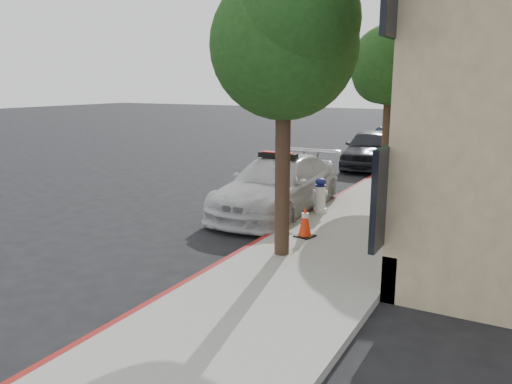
{
  "coord_description": "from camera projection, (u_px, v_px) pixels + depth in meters",
  "views": [
    {
      "loc": [
        7.1,
        -10.75,
        3.56
      ],
      "look_at": [
        1.48,
        -0.5,
        1.0
      ],
      "focal_mm": 35.0,
      "sensor_mm": 36.0,
      "label": 1
    }
  ],
  "objects": [
    {
      "name": "tree_far",
      "position": [
        434.0,
        65.0,
        22.97
      ],
      "size": [
        3.1,
        3.0,
        5.81
      ],
      "color": "black",
      "rests_on": "sidewalk"
    },
    {
      "name": "fire_hydrant",
      "position": [
        320.0,
        196.0,
        13.36
      ],
      "size": [
        0.39,
        0.36,
        0.94
      ],
      "rotation": [
        0.0,
        0.0,
        0.08
      ],
      "color": "white",
      "rests_on": "sidewalk"
    },
    {
      "name": "tree_mid",
      "position": [
        391.0,
        64.0,
        16.16
      ],
      "size": [
        2.77,
        2.64,
        5.43
      ],
      "color": "black",
      "rests_on": "sidewalk"
    },
    {
      "name": "traffic_cone",
      "position": [
        305.0,
        221.0,
        11.24
      ],
      "size": [
        0.46,
        0.46,
        0.73
      ],
      "rotation": [
        0.0,
        0.0,
        -0.23
      ],
      "color": "black",
      "rests_on": "sidewalk"
    },
    {
      "name": "ground",
      "position": [
        216.0,
        219.0,
        13.3
      ],
      "size": [
        120.0,
        120.0,
        0.0
      ],
      "primitive_type": "plane",
      "color": "black",
      "rests_on": "ground"
    },
    {
      "name": "police_car",
      "position": [
        278.0,
        185.0,
        13.86
      ],
      "size": [
        2.28,
        5.41,
        1.71
      ],
      "rotation": [
        0.0,
        0.0,
        0.02
      ],
      "color": "silver",
      "rests_on": "ground"
    },
    {
      "name": "sidewalk",
      "position": [
        427.0,
        171.0,
        20.16
      ],
      "size": [
        3.2,
        50.0,
        0.15
      ],
      "primitive_type": "cube",
      "color": "gray",
      "rests_on": "ground"
    },
    {
      "name": "tree_near",
      "position": [
        285.0,
        44.0,
        9.28
      ],
      "size": [
        2.92,
        2.82,
        5.62
      ],
      "color": "black",
      "rests_on": "sidewalk"
    },
    {
      "name": "parked_car_far",
      "position": [
        390.0,
        141.0,
        25.22
      ],
      "size": [
        1.52,
        4.15,
        1.36
      ],
      "primitive_type": "imported",
      "rotation": [
        0.0,
        0.0,
        -0.02
      ],
      "color": "#141D32",
      "rests_on": "ground"
    },
    {
      "name": "parked_car_mid",
      "position": [
        371.0,
        148.0,
        21.32
      ],
      "size": [
        2.49,
        5.03,
        1.65
      ],
      "primitive_type": "imported",
      "rotation": [
        0.0,
        0.0,
        0.12
      ],
      "color": "#21242A",
      "rests_on": "ground"
    },
    {
      "name": "curb_strip",
      "position": [
        388.0,
        168.0,
        20.88
      ],
      "size": [
        0.12,
        50.0,
        0.15
      ],
      "primitive_type": "cube",
      "color": "maroon",
      "rests_on": "ground"
    }
  ]
}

